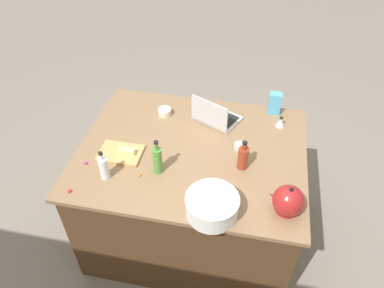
% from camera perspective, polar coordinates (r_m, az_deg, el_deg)
% --- Properties ---
extents(ground_plane, '(12.00, 12.00, 0.00)m').
position_cam_1_polar(ground_plane, '(3.13, -0.00, -13.05)').
color(ground_plane, slate).
extents(island_counter, '(1.51, 1.20, 0.90)m').
position_cam_1_polar(island_counter, '(2.78, -0.00, -7.69)').
color(island_counter, '#4C331E').
rests_on(island_counter, ground).
extents(laptop, '(0.37, 0.34, 0.22)m').
position_cam_1_polar(laptop, '(2.66, 3.60, 4.36)').
color(laptop, '#B7B7BC').
rests_on(laptop, island_counter).
extents(mixing_bowl_large, '(0.30, 0.30, 0.13)m').
position_cam_1_polar(mixing_bowl_large, '(2.04, 3.17, -9.53)').
color(mixing_bowl_large, white).
rests_on(mixing_bowl_large, island_counter).
extents(bottle_olive, '(0.06, 0.06, 0.25)m').
position_cam_1_polar(bottle_olive, '(2.25, -5.42, -2.47)').
color(bottle_olive, '#4C8C38').
rests_on(bottle_olive, island_counter).
extents(bottle_vinegar, '(0.06, 0.06, 0.21)m').
position_cam_1_polar(bottle_vinegar, '(2.28, -13.63, -3.63)').
color(bottle_vinegar, white).
rests_on(bottle_vinegar, island_counter).
extents(bottle_soy, '(0.07, 0.07, 0.21)m').
position_cam_1_polar(bottle_soy, '(2.30, 7.97, -2.08)').
color(bottle_soy, maroon).
rests_on(bottle_soy, island_counter).
extents(kettle, '(0.21, 0.18, 0.20)m').
position_cam_1_polar(kettle, '(2.11, 14.79, -8.59)').
color(kettle, maroon).
rests_on(kettle, island_counter).
extents(cutting_board, '(0.28, 0.20, 0.02)m').
position_cam_1_polar(cutting_board, '(2.46, -11.10, -1.40)').
color(cutting_board, tan).
rests_on(cutting_board, island_counter).
extents(butter_stick_left, '(0.11, 0.04, 0.04)m').
position_cam_1_polar(butter_stick_left, '(2.43, -10.17, -1.09)').
color(butter_stick_left, '#F4E58C').
rests_on(butter_stick_left, cutting_board).
extents(ramekin_small, '(0.07, 0.07, 0.04)m').
position_cam_1_polar(ramekin_small, '(2.47, 7.47, -0.35)').
color(ramekin_small, beige).
rests_on(ramekin_small, island_counter).
extents(ramekin_medium, '(0.10, 0.10, 0.05)m').
position_cam_1_polar(ramekin_medium, '(2.74, -4.29, 5.05)').
color(ramekin_medium, beige).
rests_on(ramekin_medium, island_counter).
extents(kitchen_timer, '(0.07, 0.07, 0.08)m').
position_cam_1_polar(kitchen_timer, '(2.70, 13.69, 3.37)').
color(kitchen_timer, '#B2B2B7').
rests_on(kitchen_timer, island_counter).
extents(candy_bag, '(0.09, 0.06, 0.17)m').
position_cam_1_polar(candy_bag, '(2.79, 12.80, 6.22)').
color(candy_bag, '#4CA5CC').
rests_on(candy_bag, island_counter).
extents(candy_0, '(0.02, 0.02, 0.02)m').
position_cam_1_polar(candy_0, '(2.63, 3.81, 2.77)').
color(candy_0, yellow).
rests_on(candy_0, island_counter).
extents(candy_1, '(0.02, 0.02, 0.02)m').
position_cam_1_polar(candy_1, '(2.30, -8.13, -4.79)').
color(candy_1, orange).
rests_on(candy_1, island_counter).
extents(candy_2, '(0.02, 0.02, 0.02)m').
position_cam_1_polar(candy_2, '(2.44, -16.28, -2.84)').
color(candy_2, '#CC3399').
rests_on(candy_2, island_counter).
extents(candy_3, '(0.02, 0.02, 0.02)m').
position_cam_1_polar(candy_3, '(2.30, -18.62, -6.98)').
color(candy_3, red).
rests_on(candy_3, island_counter).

